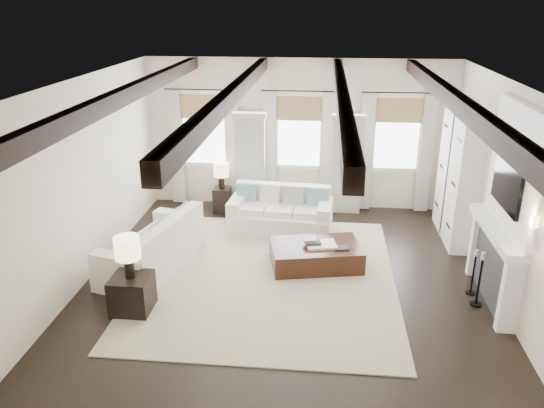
# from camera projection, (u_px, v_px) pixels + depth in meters

# --- Properties ---
(ground) EXTENTS (7.50, 7.50, 0.00)m
(ground) POSITION_uv_depth(u_px,v_px,m) (285.00, 289.00, 8.41)
(ground) COLOR black
(ground) RESTS_ON ground
(room_shell) EXTENTS (6.54, 7.54, 3.22)m
(room_shell) POSITION_uv_depth(u_px,v_px,m) (337.00, 160.00, 8.50)
(room_shell) COLOR white
(room_shell) RESTS_ON ground
(area_rug) EXTENTS (4.16, 4.72, 0.02)m
(area_rug) POSITION_uv_depth(u_px,v_px,m) (268.00, 276.00, 8.81)
(area_rug) COLOR #C2B498
(area_rug) RESTS_ON ground
(sofa_back) EXTENTS (2.07, 1.06, 0.86)m
(sofa_back) POSITION_uv_depth(u_px,v_px,m) (281.00, 213.00, 10.52)
(sofa_back) COLOR white
(sofa_back) RESTS_ON ground
(sofa_left) EXTENTS (1.44, 2.28, 0.91)m
(sofa_left) POSITION_uv_depth(u_px,v_px,m) (155.00, 248.00, 8.95)
(sofa_left) COLOR white
(sofa_left) RESTS_ON ground
(ottoman) EXTENTS (1.66, 1.23, 0.39)m
(ottoman) POSITION_uv_depth(u_px,v_px,m) (316.00, 256.00, 9.09)
(ottoman) COLOR black
(ottoman) RESTS_ON ground
(tray) EXTENTS (0.57, 0.47, 0.04)m
(tray) POSITION_uv_depth(u_px,v_px,m) (321.00, 244.00, 9.00)
(tray) COLOR white
(tray) RESTS_ON ottoman
(book_lower) EXTENTS (0.30, 0.25, 0.04)m
(book_lower) POSITION_uv_depth(u_px,v_px,m) (313.00, 242.00, 8.98)
(book_lower) COLOR #262628
(book_lower) RESTS_ON tray
(book_upper) EXTENTS (0.25, 0.21, 0.03)m
(book_upper) POSITION_uv_depth(u_px,v_px,m) (310.00, 239.00, 9.01)
(book_upper) COLOR beige
(book_upper) RESTS_ON book_lower
(book_loose) EXTENTS (0.27, 0.23, 0.03)m
(book_loose) POSITION_uv_depth(u_px,v_px,m) (341.00, 248.00, 8.88)
(book_loose) COLOR #262628
(book_loose) RESTS_ON ottoman
(side_table_front) EXTENTS (0.56, 0.56, 0.56)m
(side_table_front) POSITION_uv_depth(u_px,v_px,m) (132.00, 294.00, 7.75)
(side_table_front) COLOR black
(side_table_front) RESTS_ON ground
(lamp_front) EXTENTS (0.37, 0.37, 0.63)m
(lamp_front) POSITION_uv_depth(u_px,v_px,m) (127.00, 250.00, 7.49)
(lamp_front) COLOR black
(lamp_front) RESTS_ON side_table_front
(side_table_back) EXTENTS (0.36, 0.36, 0.54)m
(side_table_back) POSITION_uv_depth(u_px,v_px,m) (222.00, 200.00, 11.41)
(side_table_back) COLOR black
(side_table_back) RESTS_ON ground
(lamp_back) EXTENTS (0.32, 0.32, 0.56)m
(lamp_back) POSITION_uv_depth(u_px,v_px,m) (221.00, 171.00, 11.18)
(lamp_back) COLOR black
(lamp_back) RESTS_ON side_table_back
(candlestick_near) EXTENTS (0.18, 0.18, 0.88)m
(candlestick_near) POSITION_uv_depth(u_px,v_px,m) (479.00, 283.00, 7.86)
(candlestick_near) COLOR black
(candlestick_near) RESTS_ON ground
(candlestick_far) EXTENTS (0.15, 0.15, 0.75)m
(candlestick_far) POSITION_uv_depth(u_px,v_px,m) (473.00, 276.00, 8.19)
(candlestick_far) COLOR black
(candlestick_far) RESTS_ON ground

